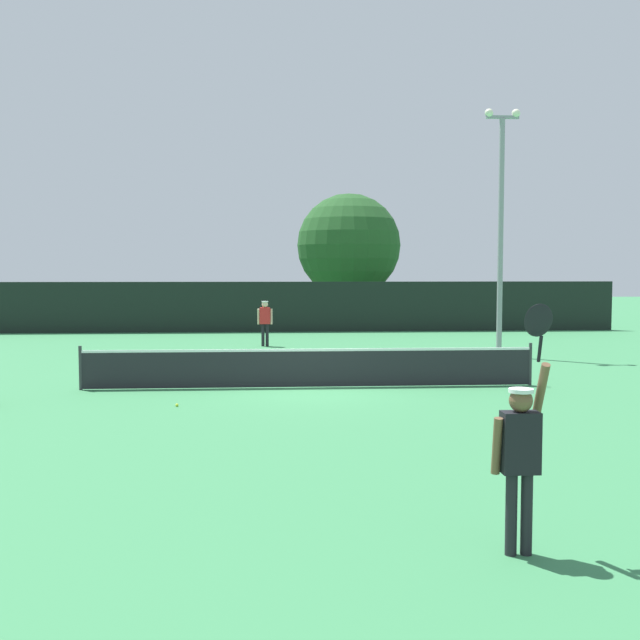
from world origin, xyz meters
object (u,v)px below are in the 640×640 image
(tennis_ball, at_px, (177,405))
(light_pole, at_px, (501,217))
(player_serving, at_px, (521,445))
(large_tree, at_px, (349,246))
(parked_car_near, at_px, (242,308))
(parked_car_mid, at_px, (320,307))
(parked_car_far, at_px, (403,308))
(player_receiving, at_px, (265,319))

(tennis_ball, relative_size, light_pole, 0.01)
(player_serving, height_order, light_pole, light_pole)
(player_serving, distance_m, large_tree, 34.23)
(tennis_ball, xyz_separation_m, large_tree, (6.33, 25.28, 4.16))
(parked_car_near, xyz_separation_m, parked_car_mid, (4.43, 0.91, 0.00))
(parked_car_far, bearing_deg, large_tree, -161.30)
(player_receiving, height_order, large_tree, large_tree)
(player_receiving, bearing_deg, parked_car_far, -120.02)
(parked_car_near, distance_m, parked_car_mid, 4.52)
(light_pole, relative_size, parked_car_mid, 1.93)
(player_serving, height_order, parked_car_far, player_serving)
(player_receiving, height_order, light_pole, light_pole)
(tennis_ball, xyz_separation_m, parked_car_far, (9.43, 25.86, 0.74))
(player_serving, relative_size, tennis_ball, 37.77)
(parked_car_far, bearing_deg, parked_car_near, -174.60)
(player_receiving, distance_m, parked_car_near, 13.67)
(player_serving, distance_m, light_pole, 18.58)
(tennis_ball, distance_m, parked_car_far, 27.53)
(player_receiving, height_order, parked_car_near, player_receiving)
(player_receiving, relative_size, parked_car_mid, 0.40)
(large_tree, xyz_separation_m, parked_car_mid, (-1.42, 1.92, -3.41))
(player_receiving, bearing_deg, tennis_ball, 81.83)
(large_tree, height_order, parked_car_near, large_tree)
(light_pole, bearing_deg, parked_car_far, 90.70)
(player_serving, bearing_deg, tennis_ball, 117.17)
(player_serving, height_order, large_tree, large_tree)
(large_tree, relative_size, parked_car_mid, 1.66)
(player_serving, bearing_deg, light_pole, 73.64)
(light_pole, distance_m, parked_car_mid, 19.43)
(light_pole, xyz_separation_m, parked_car_mid, (-4.73, 18.45, -3.87))
(light_pole, relative_size, parked_car_near, 1.88)
(parked_car_far, bearing_deg, light_pole, -81.11)
(parked_car_mid, bearing_deg, tennis_ball, -99.55)
(large_tree, distance_m, parked_car_mid, 4.17)
(tennis_ball, height_order, parked_car_far, parked_car_far)
(parked_car_mid, bearing_deg, parked_car_near, -167.74)
(player_serving, distance_m, parked_car_mid, 35.96)
(parked_car_near, bearing_deg, parked_car_mid, 16.42)
(player_receiving, xyz_separation_m, parked_car_mid, (3.09, 14.51, -0.28))
(large_tree, bearing_deg, tennis_ball, -104.06)
(player_receiving, distance_m, parked_car_mid, 14.84)
(player_receiving, bearing_deg, player_serving, 97.11)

